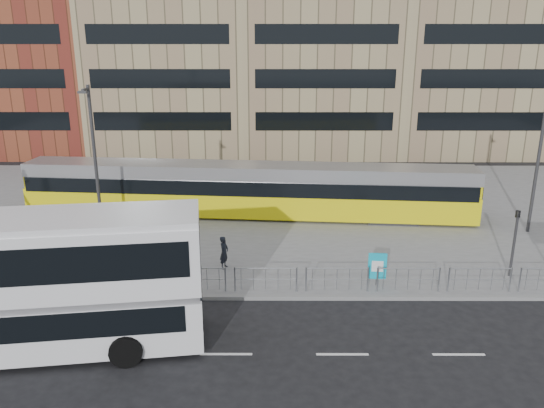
{
  "coord_description": "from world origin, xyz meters",
  "views": [
    {
      "loc": [
        -0.37,
        -19.86,
        10.33
      ],
      "look_at": [
        -0.45,
        6.0,
        2.31
      ],
      "focal_mm": 35.0,
      "sensor_mm": 36.0,
      "label": 1
    }
  ],
  "objects_px": {
    "lamp_post_west": "(94,155)",
    "ad_panel": "(377,267)",
    "lamp_post_east": "(540,150)",
    "traffic_light_east": "(515,235)",
    "traffic_light_west": "(187,248)",
    "tram": "(247,190)",
    "double_decker_bus": "(17,282)",
    "pedestrian": "(224,252)"
  },
  "relations": [
    {
      "from": "lamp_post_west",
      "to": "ad_panel",
      "type": "bearing_deg",
      "value": -25.18
    },
    {
      "from": "lamp_post_west",
      "to": "lamp_post_east",
      "type": "distance_m",
      "value": 23.65
    },
    {
      "from": "ad_panel",
      "to": "lamp_post_east",
      "type": "height_order",
      "value": "lamp_post_east"
    },
    {
      "from": "traffic_light_east",
      "to": "lamp_post_east",
      "type": "xyz_separation_m",
      "value": [
        3.47,
        5.75,
        2.65
      ]
    },
    {
      "from": "traffic_light_west",
      "to": "tram",
      "type": "bearing_deg",
      "value": 61.54
    },
    {
      "from": "double_decker_bus",
      "to": "ad_panel",
      "type": "distance_m",
      "value": 14.0
    },
    {
      "from": "pedestrian",
      "to": "double_decker_bus",
      "type": "bearing_deg",
      "value": 157.21
    },
    {
      "from": "lamp_post_west",
      "to": "traffic_light_west",
      "type": "bearing_deg",
      "value": -50.35
    },
    {
      "from": "pedestrian",
      "to": "traffic_light_west",
      "type": "bearing_deg",
      "value": 172.56
    },
    {
      "from": "double_decker_bus",
      "to": "lamp_post_west",
      "type": "distance_m",
      "value": 11.65
    },
    {
      "from": "double_decker_bus",
      "to": "traffic_light_west",
      "type": "bearing_deg",
      "value": 32.67
    },
    {
      "from": "traffic_light_west",
      "to": "lamp_post_west",
      "type": "relative_size",
      "value": 0.39
    },
    {
      "from": "ad_panel",
      "to": "lamp_post_east",
      "type": "distance_m",
      "value": 12.35
    },
    {
      "from": "traffic_light_west",
      "to": "lamp_post_east",
      "type": "height_order",
      "value": "lamp_post_east"
    },
    {
      "from": "pedestrian",
      "to": "lamp_post_west",
      "type": "distance_m",
      "value": 9.37
    },
    {
      "from": "traffic_light_east",
      "to": "lamp_post_east",
      "type": "height_order",
      "value": "lamp_post_east"
    },
    {
      "from": "traffic_light_west",
      "to": "ad_panel",
      "type": "bearing_deg",
      "value": -13.18
    },
    {
      "from": "traffic_light_east",
      "to": "ad_panel",
      "type": "bearing_deg",
      "value": 169.4
    },
    {
      "from": "traffic_light_west",
      "to": "traffic_light_east",
      "type": "bearing_deg",
      "value": -11.22
    },
    {
      "from": "double_decker_bus",
      "to": "lamp_post_west",
      "type": "bearing_deg",
      "value": 86.82
    },
    {
      "from": "double_decker_bus",
      "to": "tram",
      "type": "height_order",
      "value": "double_decker_bus"
    },
    {
      "from": "traffic_light_east",
      "to": "tram",
      "type": "bearing_deg",
      "value": 125.34
    },
    {
      "from": "pedestrian",
      "to": "lamp_post_west",
      "type": "height_order",
      "value": "lamp_post_west"
    },
    {
      "from": "traffic_light_west",
      "to": "traffic_light_east",
      "type": "xyz_separation_m",
      "value": [
        14.23,
        1.57,
        0.0
      ]
    },
    {
      "from": "traffic_light_east",
      "to": "lamp_post_east",
      "type": "relative_size",
      "value": 0.36
    },
    {
      "from": "ad_panel",
      "to": "traffic_light_east",
      "type": "relative_size",
      "value": 0.48
    },
    {
      "from": "lamp_post_west",
      "to": "lamp_post_east",
      "type": "xyz_separation_m",
      "value": [
        23.64,
        0.14,
        0.25
      ]
    },
    {
      "from": "ad_panel",
      "to": "lamp_post_west",
      "type": "xyz_separation_m",
      "value": [
        -13.98,
        6.57,
        3.51
      ]
    },
    {
      "from": "tram",
      "to": "double_decker_bus",
      "type": "bearing_deg",
      "value": -110.74
    },
    {
      "from": "ad_panel",
      "to": "pedestrian",
      "type": "distance_m",
      "value": 7.0
    },
    {
      "from": "double_decker_bus",
      "to": "tram",
      "type": "bearing_deg",
      "value": 56.38
    },
    {
      "from": "double_decker_bus",
      "to": "lamp_post_east",
      "type": "height_order",
      "value": "lamp_post_east"
    },
    {
      "from": "tram",
      "to": "lamp_post_east",
      "type": "xyz_separation_m",
      "value": [
        15.72,
        -2.91,
        3.04
      ]
    },
    {
      "from": "double_decker_bus",
      "to": "tram",
      "type": "relative_size",
      "value": 0.46
    },
    {
      "from": "ad_panel",
      "to": "pedestrian",
      "type": "relative_size",
      "value": 0.96
    },
    {
      "from": "tram",
      "to": "ad_panel",
      "type": "distance_m",
      "value": 11.39
    },
    {
      "from": "traffic_light_west",
      "to": "lamp_post_east",
      "type": "xyz_separation_m",
      "value": [
        17.7,
        7.31,
        2.65
      ]
    },
    {
      "from": "double_decker_bus",
      "to": "lamp_post_east",
      "type": "relative_size",
      "value": 1.46
    },
    {
      "from": "pedestrian",
      "to": "traffic_light_west",
      "type": "distance_m",
      "value": 2.98
    },
    {
      "from": "lamp_post_east",
      "to": "pedestrian",
      "type": "bearing_deg",
      "value": -163.39
    },
    {
      "from": "ad_panel",
      "to": "traffic_light_west",
      "type": "distance_m",
      "value": 8.13
    },
    {
      "from": "tram",
      "to": "lamp_post_east",
      "type": "distance_m",
      "value": 16.27
    }
  ]
}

